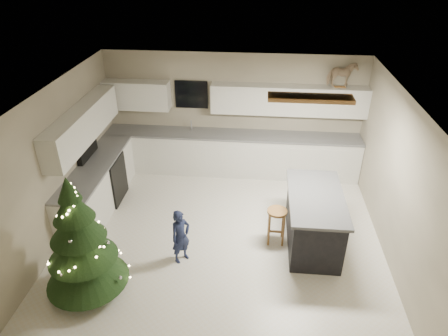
% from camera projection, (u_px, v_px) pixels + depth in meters
% --- Properties ---
extents(ground_plane, '(5.50, 5.50, 0.00)m').
position_uv_depth(ground_plane, '(222.00, 233.00, 7.15)').
color(ground_plane, silver).
extents(room_shell, '(5.52, 5.02, 2.61)m').
position_uv_depth(room_shell, '(223.00, 146.00, 6.27)').
color(room_shell, '#B1A68E').
rests_on(room_shell, ground_plane).
extents(cabinetry, '(5.50, 3.20, 2.00)m').
position_uv_depth(cabinetry, '(186.00, 151.00, 8.26)').
color(cabinetry, silver).
rests_on(cabinetry, ground_plane).
extents(island, '(0.90, 1.70, 0.95)m').
position_uv_depth(island, '(313.00, 219.00, 6.72)').
color(island, black).
rests_on(island, ground_plane).
extents(bar_stool, '(0.34, 0.34, 0.65)m').
position_uv_depth(bar_stool, '(277.00, 218.00, 6.73)').
color(bar_stool, brown).
rests_on(bar_stool, ground_plane).
extents(christmas_tree, '(1.23, 1.19, 1.96)m').
position_uv_depth(christmas_tree, '(81.00, 247.00, 5.62)').
color(christmas_tree, '#3F2816').
rests_on(christmas_tree, ground_plane).
extents(toddler, '(0.40, 0.41, 0.95)m').
position_uv_depth(toddler, '(181.00, 237.00, 6.33)').
color(toddler, black).
rests_on(toddler, ground_plane).
extents(rocking_horse, '(0.62, 0.40, 0.50)m').
position_uv_depth(rocking_horse, '(342.00, 75.00, 7.85)').
color(rocking_horse, brown).
rests_on(rocking_horse, cabinetry).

